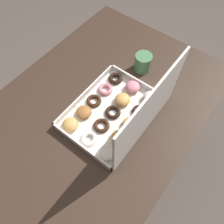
# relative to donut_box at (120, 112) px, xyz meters

# --- Properties ---
(ground_plane) EXTENTS (8.00, 8.00, 0.00)m
(ground_plane) POSITION_rel_donut_box_xyz_m (0.01, -0.12, -0.76)
(ground_plane) COLOR #564C44
(dining_table) EXTENTS (1.21, 0.85, 0.70)m
(dining_table) POSITION_rel_donut_box_xyz_m (0.01, -0.12, -0.15)
(dining_table) COLOR #38281E
(dining_table) RESTS_ON ground_plane
(donut_box) EXTENTS (0.41, 0.32, 0.33)m
(donut_box) POSITION_rel_donut_box_xyz_m (0.00, 0.00, 0.00)
(donut_box) COLOR silver
(donut_box) RESTS_ON dining_table
(coffee_mug) EXTENTS (0.08, 0.08, 0.09)m
(coffee_mug) POSITION_rel_donut_box_xyz_m (-0.30, -0.08, -0.01)
(coffee_mug) COLOR #4C8456
(coffee_mug) RESTS_ON dining_table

